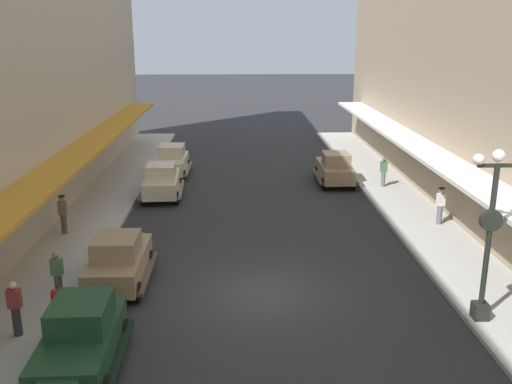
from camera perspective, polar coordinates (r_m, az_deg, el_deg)
The scene contains 15 objects.
ground_plane at distance 19.16m, azimuth 0.65°, elevation -10.15°, with size 200.00×200.00×0.00m, color #2D2D30.
sidewalk_left at distance 20.24m, azimuth -21.40°, elevation -9.60°, with size 3.00×60.00×0.15m, color #B7B5AD.
sidewalk_right at distance 20.85m, azimuth 21.98°, elevation -8.92°, with size 3.00×60.00×0.15m, color #B7B5AD.
parked_car_0 at distance 32.49m, azimuth 7.99°, elevation 2.46°, with size 2.16×4.27×1.84m.
parked_car_1 at distance 29.85m, azimuth -9.50°, elevation 1.20°, with size 2.28×4.31×1.84m.
parked_car_2 at distance 34.36m, azimuth -8.51°, elevation 3.18°, with size 2.19×4.28×1.84m.
parked_car_3 at distance 19.92m, azimuth -13.70°, elevation -6.60°, with size 2.14×4.26×1.84m.
parked_car_4 at distance 15.44m, azimuth -17.32°, elevation -13.83°, with size 2.21×4.29×1.84m.
lamp_post_with_clock at distance 17.47m, azimuth 22.56°, elevation -3.47°, with size 1.42×0.44×5.16m.
fire_hydrant at distance 18.40m, azimuth -19.62°, elevation -10.35°, with size 0.24×0.24×0.82m.
pedestrian_0 at distance 26.25m, azimuth 18.13°, elevation -1.29°, with size 0.36×0.28×1.67m.
pedestrian_1 at distance 25.11m, azimuth -18.91°, elevation -2.13°, with size 0.36×0.28×1.67m.
pedestrian_2 at distance 31.84m, azimuth 12.77°, elevation 2.02°, with size 0.36×0.24×1.64m.
pedestrian_3 at distance 17.41m, azimuth -23.15°, elevation -10.72°, with size 0.36×0.24×1.64m.
pedestrian_4 at distance 19.10m, azimuth -19.42°, elevation -7.94°, with size 0.36×0.24×1.64m.
Camera 1 is at (-0.82, -17.19, 8.42)m, focal length 39.59 mm.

